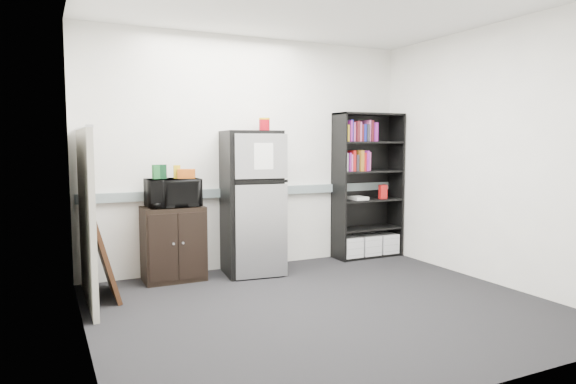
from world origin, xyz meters
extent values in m
plane|color=black|center=(0.00, 0.00, 0.00)|extent=(4.00, 4.00, 0.00)
cube|color=silver|center=(0.00, 1.75, 1.35)|extent=(4.00, 0.02, 2.70)
cube|color=silver|center=(2.00, 0.00, 1.35)|extent=(0.02, 3.50, 2.70)
cube|color=silver|center=(-2.00, 0.00, 1.35)|extent=(0.02, 3.50, 2.70)
cube|color=gray|center=(0.00, 1.72, 0.90)|extent=(3.92, 0.05, 0.10)
cube|color=white|center=(-0.35, 1.74, 1.55)|extent=(0.14, 0.00, 0.10)
cube|color=black|center=(1.09, 1.56, 0.93)|extent=(0.02, 0.34, 1.85)
cube|color=black|center=(1.97, 1.56, 0.93)|extent=(0.02, 0.34, 1.85)
cube|color=black|center=(1.53, 1.72, 0.93)|extent=(0.90, 0.02, 1.85)
cube|color=black|center=(1.53, 1.56, 1.84)|extent=(0.90, 0.34, 0.02)
cube|color=black|center=(1.53, 1.56, 0.02)|extent=(0.85, 0.32, 0.03)
cube|color=black|center=(1.53, 1.56, 0.37)|extent=(0.85, 0.32, 0.03)
cube|color=black|center=(1.53, 1.56, 0.74)|extent=(0.85, 0.32, 0.02)
cube|color=black|center=(1.53, 1.56, 1.11)|extent=(0.85, 0.32, 0.02)
cube|color=black|center=(1.53, 1.56, 1.48)|extent=(0.85, 0.32, 0.02)
cube|color=silver|center=(1.25, 1.55, 0.16)|extent=(0.25, 0.30, 0.25)
cube|color=silver|center=(1.53, 1.55, 0.16)|extent=(0.25, 0.30, 0.25)
cube|color=silver|center=(1.81, 1.55, 0.16)|extent=(0.25, 0.30, 0.25)
cube|color=#A29E8F|center=(-1.90, 1.08, 0.80)|extent=(0.05, 1.30, 1.60)
cube|color=#B2B2B7|center=(-1.90, 1.08, 1.61)|extent=(0.06, 1.30, 0.02)
cube|color=black|center=(-1.01, 1.50, 0.40)|extent=(0.64, 0.40, 0.80)
cube|color=black|center=(-1.16, 1.30, 0.40)|extent=(0.29, 0.01, 0.70)
cube|color=black|center=(-0.86, 1.30, 0.40)|extent=(0.29, 0.01, 0.70)
cylinder|color=#B2B2B7|center=(-1.06, 1.29, 0.44)|extent=(0.02, 0.02, 0.02)
cylinder|color=#B2B2B7|center=(-0.96, 1.29, 0.44)|extent=(0.02, 0.02, 0.02)
imported|color=black|center=(-1.01, 1.48, 0.95)|extent=(0.55, 0.38, 0.30)
cube|color=#1A5C28|center=(-1.17, 1.52, 1.17)|extent=(0.08, 0.07, 0.15)
cube|color=#0C351A|center=(-1.10, 1.52, 1.17)|extent=(0.08, 0.07, 0.15)
cube|color=gold|center=(-0.95, 1.52, 1.17)|extent=(0.08, 0.06, 0.14)
cube|color=#C05313|center=(-0.86, 1.47, 1.15)|extent=(0.20, 0.16, 0.10)
cube|color=black|center=(-0.14, 1.43, 0.79)|extent=(0.67, 0.67, 1.59)
cube|color=#ABABB0|center=(-0.14, 1.12, 1.33)|extent=(0.58, 0.09, 0.48)
cube|color=#ABABB0|center=(-0.14, 1.12, 0.52)|extent=(0.58, 0.09, 1.02)
cube|color=black|center=(-0.14, 1.10, 1.06)|extent=(0.58, 0.07, 0.03)
cube|color=white|center=(-0.12, 1.10, 1.33)|extent=(0.21, 0.03, 0.28)
cube|color=black|center=(-0.14, 1.43, 1.60)|extent=(0.67, 0.67, 0.02)
cylinder|color=#9F0713|center=(0.08, 1.55, 1.68)|extent=(0.12, 0.12, 0.15)
cylinder|color=gold|center=(0.08, 1.55, 1.77)|extent=(0.13, 0.13, 0.02)
cube|color=black|center=(-1.77, 1.19, 0.46)|extent=(0.27, 0.71, 0.90)
cube|color=beige|center=(-1.75, 1.19, 0.46)|extent=(0.20, 0.61, 0.76)
camera|label=1|loc=(-2.27, -3.91, 1.48)|focal=32.00mm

